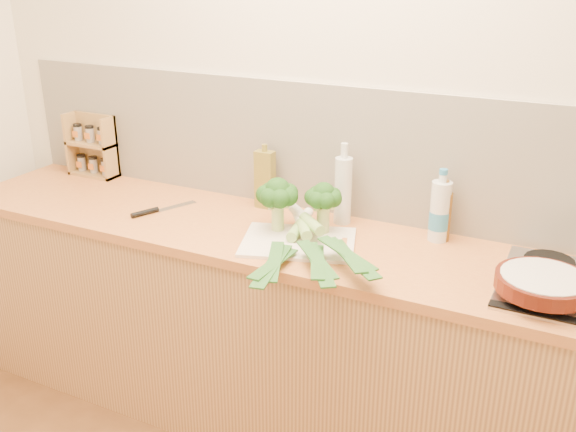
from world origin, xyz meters
name	(u,v)px	position (x,y,z in m)	size (l,w,h in m)	color
room_shell	(336,151)	(0.00, 1.49, 1.17)	(3.50, 3.50, 3.50)	beige
counter	(305,337)	(0.00, 1.20, 0.45)	(3.20, 0.62, 0.90)	tan
chopping_board	(298,242)	(0.00, 1.13, 0.91)	(0.42, 0.31, 0.01)	beige
broccoli_left	(278,195)	(-0.12, 1.19, 1.06)	(0.16, 0.17, 0.21)	#B4CB76
broccoli_right	(324,198)	(0.05, 1.25, 1.05)	(0.14, 0.15, 0.20)	#B4CB76
leek_front	(291,237)	(-0.02, 1.10, 0.94)	(0.18, 0.68, 0.04)	white
leek_mid	(308,238)	(0.06, 1.09, 0.95)	(0.40, 0.55, 0.04)	white
leek_back	(320,231)	(0.09, 1.12, 0.97)	(0.54, 0.48, 0.04)	white
chefs_knife	(153,211)	(-0.69, 1.15, 0.91)	(0.15, 0.29, 0.02)	silver
skillet	(544,283)	(0.87, 1.08, 0.96)	(0.43, 0.29, 0.05)	#4D170C
spice_rack	(94,149)	(-1.27, 1.44, 1.03)	(0.25, 0.10, 0.30)	#A27C45
oil_tin	(265,179)	(-0.30, 1.42, 1.03)	(0.08, 0.05, 0.28)	olive
glass_bottle	(343,190)	(0.07, 1.40, 1.04)	(0.07, 0.07, 0.33)	silver
amber_bottle	(443,215)	(0.47, 1.41, 1.00)	(0.06, 0.06, 0.24)	brown
water_bottle	(440,213)	(0.46, 1.40, 1.01)	(0.08, 0.08, 0.26)	silver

